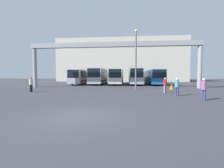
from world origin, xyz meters
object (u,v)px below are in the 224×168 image
Objects in this scene: bus_slot_1 at (99,76)px; lamp_post at (136,57)px; bus_slot_2 at (117,76)px; pedestrian_near_right at (177,86)px; bus_slot_4 at (153,76)px; traffic_cone at (172,87)px; pedestrian_mid_right at (204,89)px; bus_slot_3 at (135,76)px; bus_slot_0 at (82,76)px; pedestrian_far_center at (31,84)px; pedestrian_mid_left at (165,85)px.

bus_slot_1 is 1.32× the size of lamp_post.
pedestrian_near_right is (6.60, -18.55, -0.97)m from bus_slot_2.
bus_slot_4 reaches higher than traffic_cone.
bus_slot_3 is at bearing 137.84° from pedestrian_mid_right.
bus_slot_0 is at bearing -176.12° from bus_slot_3.
bus_slot_2 is (7.79, 0.28, 0.06)m from bus_slot_0.
bus_slot_3 is at bearing 149.01° from pedestrian_far_center.
bus_slot_2 is 13.24m from lamp_post.
pedestrian_far_center is 0.22× the size of lamp_post.
bus_slot_3 reaches higher than pedestrian_mid_right.
bus_slot_1 is at bearing -173.63° from bus_slot_2.
bus_slot_4 is at bearing 47.20° from pedestrian_mid_left.
pedestrian_near_right is (10.49, -18.12, -1.04)m from bus_slot_1.
pedestrian_far_center is 17.55m from traffic_cone.
bus_slot_2 is (3.89, 0.43, -0.07)m from bus_slot_1.
bus_slot_1 is 6.34× the size of pedestrian_near_right.
bus_slot_1 is 20.96m from pedestrian_near_right.
lamp_post is at bearing 90.29° from pedestrian_mid_left.
pedestrian_mid_left is (2.24, -16.81, -1.03)m from bus_slot_3.
bus_slot_4 is (15.58, 0.82, -0.02)m from bus_slot_0.
bus_slot_0 is at bearing 93.81° from pedestrian_mid_left.
pedestrian_mid_right is (15.52, -20.63, -0.91)m from bus_slot_0.
pedestrian_mid_right is 10.03m from lamp_post.
bus_slot_2 reaches higher than bus_slot_0.
pedestrian_mid_left is (14.74, 0.35, -0.04)m from pedestrian_far_center.
bus_slot_3 is at bearing 7.52° from bus_slot_2.
lamp_post is at bearing -167.71° from traffic_cone.
pedestrian_mid_right is 9.41m from traffic_cone.
bus_slot_2 is at bearing 104.63° from lamp_post.
pedestrian_near_right is 15.32m from pedestrian_far_center.
bus_slot_2 is 6.90× the size of pedestrian_mid_left.
pedestrian_mid_left is at bearing -49.01° from bus_slot_0.
bus_slot_1 is 11.72m from bus_slot_4.
bus_slot_2 is 6.60× the size of pedestrian_far_center.
pedestrian_mid_right is at bearing -79.85° from bus_slot_3.
bus_slot_4 is at bearing 127.54° from pedestrian_mid_right.
pedestrian_far_center is 14.74m from pedestrian_mid_left.
bus_slot_1 is at bearing -2.29° from bus_slot_0.
bus_slot_2 is at bearing -176.03° from bus_slot_4.
bus_slot_1 is 7.85m from bus_slot_3.
lamp_post is (3.29, -12.59, 2.44)m from bus_slot_2.
pedestrian_mid_right is at bearing -108.04° from pedestrian_mid_left.
bus_slot_3 reaches higher than bus_slot_2.
traffic_cone is at bearing -70.43° from bus_slot_3.
bus_slot_0 is at bearing -38.68° from pedestrian_near_right.
bus_slot_0 is 6.56× the size of pedestrian_mid_left.
pedestrian_near_right is at bearing 153.39° from pedestrian_mid_right.
bus_slot_0 is 15.13× the size of traffic_cone.
bus_slot_2 reaches higher than traffic_cone.
bus_slot_2 is 6.86× the size of pedestrian_mid_right.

